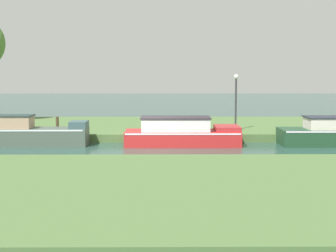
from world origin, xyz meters
TOP-DOWN VIEW (x-y plane):
  - ground_plane at (0.00, 0.00)m, footprint 120.00×120.00m
  - riverbank_far at (0.00, 7.00)m, footprint 72.00×10.00m
  - riverbank_near at (0.00, -9.00)m, footprint 72.00×10.00m
  - red_narrowboat at (1.60, 1.20)m, footprint 5.32×2.02m
  - lamp_post at (4.48, 3.94)m, footprint 0.24×0.24m
  - mooring_post_near at (-4.47, 2.46)m, footprint 0.15×0.15m
  - mooring_post_far at (0.55, 2.46)m, footprint 0.12×0.12m

SIDE VIEW (x-z plane):
  - ground_plane at x=0.00m, z-range 0.00..0.00m
  - riverbank_far at x=0.00m, z-range 0.00..0.40m
  - riverbank_near at x=0.00m, z-range 0.00..0.40m
  - red_narrowboat at x=1.60m, z-range -0.11..1.22m
  - mooring_post_far at x=0.55m, z-range 0.40..1.17m
  - mooring_post_near at x=-4.47m, z-range 0.40..1.23m
  - lamp_post at x=4.48m, z-range 0.78..3.66m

